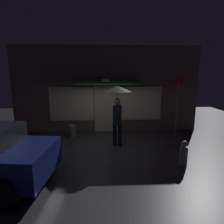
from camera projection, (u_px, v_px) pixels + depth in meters
ground_plane at (107, 148)px, 7.21m from camera, size 18.00×18.00×0.00m
building_facade at (106, 90)px, 9.12m from camera, size 8.75×1.00×4.04m
person_with_umbrella at (117, 99)px, 7.07m from camera, size 1.15×1.15×2.31m
street_sign_post at (177, 103)px, 8.31m from camera, size 0.40×0.07×2.69m
sidewalk_bollard at (72, 131)px, 8.40m from camera, size 0.30×0.30×0.53m
fire_hydrant at (184, 154)px, 5.68m from camera, size 0.23×0.23×0.80m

